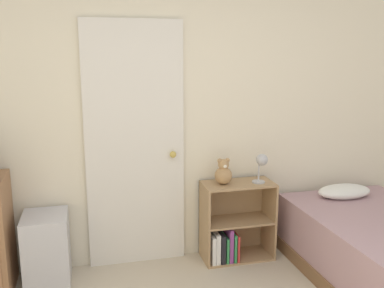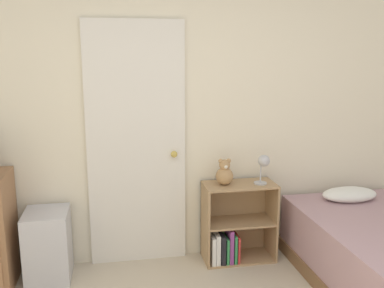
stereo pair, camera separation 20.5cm
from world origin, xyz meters
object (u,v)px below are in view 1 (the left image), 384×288
at_px(desk_lamp, 261,163).
at_px(storage_bin, 47,249).
at_px(teddy_bear, 223,173).
at_px(bookshelf, 232,228).

bearing_deg(desk_lamp, storage_bin, 179.86).
distance_m(teddy_bear, desk_lamp, 0.34).
xyz_separation_m(bookshelf, teddy_bear, (-0.09, -0.00, 0.51)).
relative_size(teddy_bear, desk_lamp, 0.89).
bearing_deg(teddy_bear, bookshelf, 1.68).
distance_m(storage_bin, teddy_bear, 1.55).
xyz_separation_m(teddy_bear, desk_lamp, (0.33, -0.04, 0.08)).
xyz_separation_m(storage_bin, teddy_bear, (1.46, 0.04, 0.51)).
bearing_deg(bookshelf, desk_lamp, -10.93).
relative_size(storage_bin, bookshelf, 0.82).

